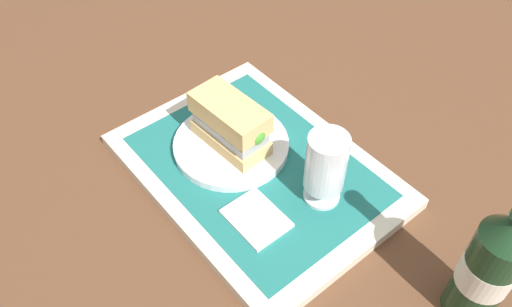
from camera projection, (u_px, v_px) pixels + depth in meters
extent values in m
plane|color=brown|center=(256.00, 174.00, 0.86)|extent=(3.00, 3.00, 0.00)
cube|color=beige|center=(256.00, 170.00, 0.85)|extent=(0.44, 0.32, 0.02)
cube|color=#1E6B66|center=(256.00, 166.00, 0.84)|extent=(0.38, 0.27, 0.00)
cylinder|color=white|center=(231.00, 145.00, 0.86)|extent=(0.19, 0.19, 0.01)
cube|color=tan|center=(231.00, 137.00, 0.85)|extent=(0.13, 0.07, 0.02)
cube|color=#9EA3A8|center=(230.00, 128.00, 0.84)|extent=(0.12, 0.06, 0.02)
cube|color=silver|center=(230.00, 123.00, 0.83)|extent=(0.11, 0.06, 0.01)
sphere|color=#47932D|center=(252.00, 135.00, 0.79)|extent=(0.04, 0.04, 0.04)
cube|color=tan|center=(230.00, 112.00, 0.81)|extent=(0.13, 0.07, 0.04)
cylinder|color=silver|center=(321.00, 195.00, 0.80)|extent=(0.06, 0.06, 0.01)
cylinder|color=silver|center=(322.00, 189.00, 0.79)|extent=(0.01, 0.01, 0.02)
cylinder|color=silver|center=(326.00, 162.00, 0.74)|extent=(0.06, 0.06, 0.09)
cylinder|color=gold|center=(324.00, 176.00, 0.77)|extent=(0.06, 0.06, 0.04)
cylinder|color=white|center=(326.00, 165.00, 0.75)|extent=(0.05, 0.05, 0.01)
cube|color=white|center=(256.00, 218.00, 0.77)|extent=(0.09, 0.07, 0.01)
cylinder|color=#19381E|center=(484.00, 275.00, 0.64)|extent=(0.06, 0.06, 0.17)
cylinder|color=silver|center=(486.00, 272.00, 0.63)|extent=(0.07, 0.07, 0.05)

